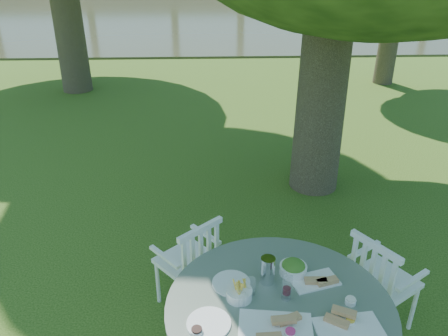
% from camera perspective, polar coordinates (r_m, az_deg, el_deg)
% --- Properties ---
extents(ground, '(140.00, 140.00, 0.00)m').
position_cam_1_polar(ground, '(4.59, 0.10, -10.68)').
color(ground, '#21400D').
rests_on(ground, ground).
extents(table, '(1.48, 1.48, 0.73)m').
position_cam_1_polar(table, '(3.06, 7.18, -19.02)').
color(table, black).
rests_on(table, ground).
extents(chair_ne, '(0.59, 0.60, 0.88)m').
position_cam_1_polar(chair_ne, '(3.66, 19.48, -13.40)').
color(chair_ne, white).
rests_on(chair_ne, ground).
extents(chair_nw, '(0.60, 0.60, 0.87)m').
position_cam_1_polar(chair_nw, '(3.66, -4.07, -11.73)').
color(chair_nw, white).
rests_on(chair_nw, ground).
extents(tableware, '(1.19, 0.77, 0.20)m').
position_cam_1_polar(tableware, '(2.98, 6.58, -16.10)').
color(tableware, white).
rests_on(tableware, table).
extents(river, '(100.00, 28.00, 0.12)m').
position_cam_1_polar(river, '(26.80, -2.08, 20.51)').
color(river, '#353720').
rests_on(river, ground).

